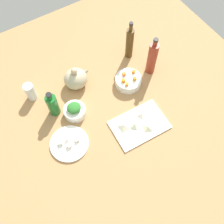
# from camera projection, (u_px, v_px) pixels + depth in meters

# --- Properties ---
(tabletop) EXTENTS (1.90, 1.90, 0.03)m
(tabletop) POSITION_uv_depth(u_px,v_px,m) (112.00, 117.00, 1.47)
(tabletop) COLOR #A4784A
(tabletop) RESTS_ON ground
(cutting_board) EXTENTS (0.31, 0.22, 0.01)m
(cutting_board) POSITION_uv_depth(u_px,v_px,m) (139.00, 125.00, 1.42)
(cutting_board) COLOR white
(cutting_board) RESTS_ON tabletop
(plate_tofu) EXTENTS (0.21, 0.21, 0.01)m
(plate_tofu) POSITION_uv_depth(u_px,v_px,m) (69.00, 144.00, 1.37)
(plate_tofu) COLOR white
(plate_tofu) RESTS_ON tabletop
(bowl_greens) EXTENTS (0.12, 0.12, 0.05)m
(bowl_greens) POSITION_uv_depth(u_px,v_px,m) (75.00, 111.00, 1.44)
(bowl_greens) COLOR white
(bowl_greens) RESTS_ON tabletop
(bowl_carrots) EXTENTS (0.16, 0.16, 0.05)m
(bowl_carrots) POSITION_uv_depth(u_px,v_px,m) (128.00, 81.00, 1.54)
(bowl_carrots) COLOR white
(bowl_carrots) RESTS_ON tabletop
(teapot) EXTENTS (0.16, 0.13, 0.15)m
(teapot) POSITION_uv_depth(u_px,v_px,m) (76.00, 78.00, 1.50)
(teapot) COLOR tan
(teapot) RESTS_ON tabletop
(bottle_0) EXTENTS (0.06, 0.06, 0.27)m
(bottle_0) POSITION_uv_depth(u_px,v_px,m) (152.00, 58.00, 1.50)
(bottle_0) COLOR maroon
(bottle_0) RESTS_ON tabletop
(bottle_1) EXTENTS (0.06, 0.06, 0.19)m
(bottle_1) POSITION_uv_depth(u_px,v_px,m) (53.00, 105.00, 1.40)
(bottle_1) COLOR #1C6928
(bottle_1) RESTS_ON tabletop
(bottle_2) EXTENTS (0.05, 0.05, 0.27)m
(bottle_2) POSITION_uv_depth(u_px,v_px,m) (130.00, 43.00, 1.56)
(bottle_2) COLOR #4B3414
(bottle_2) RESTS_ON tabletop
(drinking_glass_0) EXTENTS (0.06, 0.06, 0.11)m
(drinking_glass_0) POSITION_uv_depth(u_px,v_px,m) (30.00, 92.00, 1.46)
(drinking_glass_0) COLOR white
(drinking_glass_0) RESTS_ON tabletop
(carrot_cube_0) EXTENTS (0.02, 0.02, 0.02)m
(carrot_cube_0) POSITION_uv_depth(u_px,v_px,m) (124.00, 74.00, 1.51)
(carrot_cube_0) COLOR orange
(carrot_cube_0) RESTS_ON bowl_carrots
(carrot_cube_1) EXTENTS (0.02, 0.02, 0.02)m
(carrot_cube_1) POSITION_uv_depth(u_px,v_px,m) (134.00, 72.00, 1.52)
(carrot_cube_1) COLOR orange
(carrot_cube_1) RESTS_ON bowl_carrots
(carrot_cube_2) EXTENTS (0.02, 0.02, 0.02)m
(carrot_cube_2) POSITION_uv_depth(u_px,v_px,m) (123.00, 81.00, 1.49)
(carrot_cube_2) COLOR orange
(carrot_cube_2) RESTS_ON bowl_carrots
(carrot_cube_3) EXTENTS (0.02, 0.02, 0.02)m
(carrot_cube_3) POSITION_uv_depth(u_px,v_px,m) (135.00, 79.00, 1.50)
(carrot_cube_3) COLOR orange
(carrot_cube_3) RESTS_ON bowl_carrots
(carrot_cube_4) EXTENTS (0.03, 0.03, 0.02)m
(carrot_cube_4) POSITION_uv_depth(u_px,v_px,m) (127.00, 84.00, 1.48)
(carrot_cube_4) COLOR orange
(carrot_cube_4) RESTS_ON bowl_carrots
(chopped_greens_mound) EXTENTS (0.09, 0.09, 0.03)m
(chopped_greens_mound) POSITION_uv_depth(u_px,v_px,m) (74.00, 108.00, 1.40)
(chopped_greens_mound) COLOR #2C722A
(chopped_greens_mound) RESTS_ON bowl_greens
(tofu_cube_0) EXTENTS (0.02, 0.02, 0.02)m
(tofu_cube_0) POSITION_uv_depth(u_px,v_px,m) (69.00, 146.00, 1.35)
(tofu_cube_0) COLOR white
(tofu_cube_0) RESTS_ON plate_tofu
(tofu_cube_1) EXTENTS (0.03, 0.03, 0.02)m
(tofu_cube_1) POSITION_uv_depth(u_px,v_px,m) (67.00, 139.00, 1.36)
(tofu_cube_1) COLOR white
(tofu_cube_1) RESTS_ON plate_tofu
(tofu_cube_2) EXTENTS (0.03, 0.03, 0.02)m
(tofu_cube_2) POSITION_uv_depth(u_px,v_px,m) (61.00, 143.00, 1.35)
(tofu_cube_2) COLOR white
(tofu_cube_2) RESTS_ON plate_tofu
(tofu_cube_3) EXTENTS (0.02, 0.02, 0.02)m
(tofu_cube_3) POSITION_uv_depth(u_px,v_px,m) (77.00, 140.00, 1.36)
(tofu_cube_3) COLOR white
(tofu_cube_3) RESTS_ON plate_tofu
(dumpling_0) EXTENTS (0.05, 0.05, 0.03)m
(dumpling_0) POSITION_uv_depth(u_px,v_px,m) (135.00, 125.00, 1.40)
(dumpling_0) COLOR beige
(dumpling_0) RESTS_ON cutting_board
(dumpling_1) EXTENTS (0.06, 0.06, 0.02)m
(dumpling_1) POSITION_uv_depth(u_px,v_px,m) (141.00, 114.00, 1.44)
(dumpling_1) COLOR beige
(dumpling_1) RESTS_ON cutting_board
(dumpling_2) EXTENTS (0.06, 0.07, 0.03)m
(dumpling_2) POSITION_uv_depth(u_px,v_px,m) (148.00, 128.00, 1.40)
(dumpling_2) COLOR beige
(dumpling_2) RESTS_ON cutting_board
(dumpling_3) EXTENTS (0.08, 0.08, 0.03)m
(dumpling_3) POSITION_uv_depth(u_px,v_px,m) (124.00, 126.00, 1.40)
(dumpling_3) COLOR beige
(dumpling_3) RESTS_ON cutting_board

